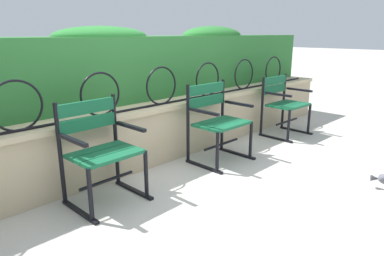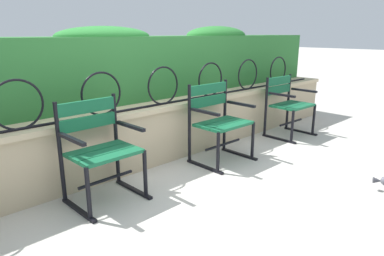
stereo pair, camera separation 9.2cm
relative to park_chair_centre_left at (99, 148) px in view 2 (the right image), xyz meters
The scene contains 7 objects.
ground_plane 1.02m from the park_chair_centre_left, 28.87° to the right, with size 60.00×60.00×0.00m, color #BCB7AD.
stone_wall 0.92m from the park_chair_centre_left, 28.33° to the left, with size 7.04×0.41×0.65m.
iron_arch_fence 0.82m from the park_chair_centre_left, 28.85° to the left, with size 6.51×0.02×0.42m.
hedge_row 1.37m from the park_chair_centre_left, 48.97° to the left, with size 6.90×0.66×0.86m.
park_chair_centre_left is the anchor object (origin of this frame).
park_chair_centre_right 1.44m from the park_chair_centre_left, ahead, with size 0.63×0.52×0.88m.
park_chair_rightmost 2.89m from the park_chair_centre_left, ahead, with size 0.60×0.53×0.83m.
Camera 2 is at (-2.14, -2.11, 1.41)m, focal length 32.17 mm.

